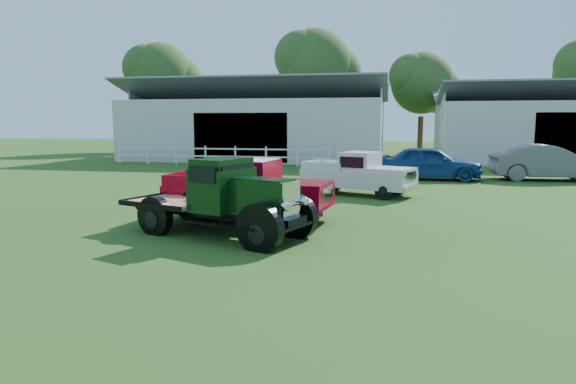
% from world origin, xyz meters
% --- Properties ---
extents(ground, '(120.00, 120.00, 0.00)m').
position_xyz_m(ground, '(0.00, 0.00, 0.00)').
color(ground, '#2E5016').
extents(shed_left, '(18.80, 10.20, 5.60)m').
position_xyz_m(shed_left, '(-7.00, 26.00, 2.80)').
color(shed_left, beige).
rests_on(shed_left, ground).
extents(shed_right, '(16.80, 9.20, 5.20)m').
position_xyz_m(shed_right, '(14.00, 27.00, 2.60)').
color(shed_right, beige).
rests_on(shed_right, ground).
extents(fence_rail, '(14.20, 0.16, 1.20)m').
position_xyz_m(fence_rail, '(-8.00, 20.00, 0.60)').
color(fence_rail, white).
rests_on(fence_rail, ground).
extents(tree_a, '(6.30, 6.30, 10.50)m').
position_xyz_m(tree_a, '(-18.00, 33.00, 5.25)').
color(tree_a, '#304E1B').
rests_on(tree_a, ground).
extents(tree_b, '(6.90, 6.90, 11.50)m').
position_xyz_m(tree_b, '(-4.00, 34.00, 5.75)').
color(tree_b, '#304E1B').
rests_on(tree_b, ground).
extents(tree_c, '(5.40, 5.40, 9.00)m').
position_xyz_m(tree_c, '(5.00, 33.00, 4.50)').
color(tree_c, '#304E1B').
rests_on(tree_c, ground).
extents(vintage_flatbed, '(5.19, 3.44, 1.91)m').
position_xyz_m(vintage_flatbed, '(-1.40, 0.64, 0.96)').
color(vintage_flatbed, black).
rests_on(vintage_flatbed, ground).
extents(red_pickup, '(4.99, 2.41, 1.75)m').
position_xyz_m(red_pickup, '(-1.25, 2.68, 0.88)').
color(red_pickup, maroon).
rests_on(red_pickup, ground).
extents(white_pickup, '(4.68, 3.15, 1.60)m').
position_xyz_m(white_pickup, '(1.46, 8.40, 0.80)').
color(white_pickup, silver).
rests_on(white_pickup, ground).
extents(misc_car_blue, '(4.85, 2.18, 1.62)m').
position_xyz_m(misc_car_blue, '(4.55, 14.17, 0.81)').
color(misc_car_blue, navy).
rests_on(misc_car_blue, ground).
extents(misc_car_grey, '(5.16, 1.94, 1.68)m').
position_xyz_m(misc_car_grey, '(9.93, 14.90, 0.84)').
color(misc_car_grey, '#5A5A5A').
rests_on(misc_car_grey, ground).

